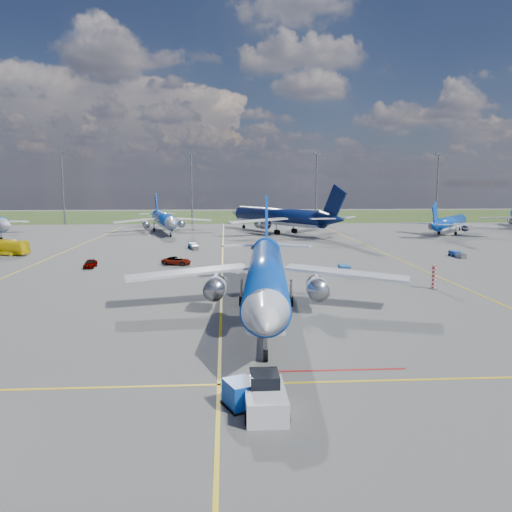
{
  "coord_description": "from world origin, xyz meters",
  "views": [
    {
      "loc": [
        0.49,
        -50.59,
        12.8
      ],
      "look_at": [
        4.25,
        9.85,
        4.0
      ],
      "focal_mm": 35.0,
      "sensor_mm": 36.0,
      "label": 1
    }
  ],
  "objects": [
    {
      "name": "taxiway_lines",
      "position": [
        0.17,
        27.7,
        0.01
      ],
      "size": [
        60.25,
        160.0,
        0.02
      ],
      "color": "yellow",
      "rests_on": "ground"
    },
    {
      "name": "service_car_b",
      "position": [
        -7.27,
        28.34,
        0.65
      ],
      "size": [
        5.04,
        3.21,
        1.3
      ],
      "primitive_type": "imported",
      "rotation": [
        0.0,
        0.0,
        1.33
      ],
      "color": "#999999",
      "rests_on": "ground"
    },
    {
      "name": "uld_container",
      "position": [
        1.27,
        -23.21,
        0.76
      ],
      "size": [
        2.14,
        2.35,
        1.52
      ],
      "primitive_type": "cube",
      "rotation": [
        0.0,
        0.0,
        0.4
      ],
      "color": "#0D44BA",
      "rests_on": "ground"
    },
    {
      "name": "baggage_tug_e",
      "position": [
        41.21,
        33.86,
        0.45
      ],
      "size": [
        1.41,
        4.31,
        0.95
      ],
      "rotation": [
        0.0,
        0.0,
        0.07
      ],
      "color": "#1C45A9",
      "rests_on": "ground"
    },
    {
      "name": "service_car_a",
      "position": [
        -20.25,
        26.36,
        0.66
      ],
      "size": [
        1.61,
        3.88,
        1.31
      ],
      "primitive_type": "imported",
      "rotation": [
        0.0,
        0.0,
        0.02
      ],
      "color": "#999999",
      "rests_on": "ground"
    },
    {
      "name": "warning_post",
      "position": [
        26.0,
        8.0,
        1.5
      ],
      "size": [
        0.5,
        0.5,
        3.0
      ],
      "primitive_type": "cylinder",
      "color": "red",
      "rests_on": "ground"
    },
    {
      "name": "ground",
      "position": [
        0.0,
        0.0,
        0.0
      ],
      "size": [
        400.0,
        400.0,
        0.0
      ],
      "primitive_type": "plane",
      "color": "#52524F",
      "rests_on": "ground"
    },
    {
      "name": "baggage_tug_c",
      "position": [
        -5.79,
        48.01,
        0.5
      ],
      "size": [
        2.32,
        4.89,
        1.06
      ],
      "rotation": [
        0.0,
        0.0,
        0.23
      ],
      "color": "#1B63A2",
      "rests_on": "ground"
    },
    {
      "name": "service_car_c",
      "position": [
        7.9,
        47.98,
        0.74
      ],
      "size": [
        5.25,
        4.78,
        1.47
      ],
      "primitive_type": "imported",
      "rotation": [
        0.0,
        0.0,
        -0.89
      ],
      "color": "#999999",
      "rests_on": "ground"
    },
    {
      "name": "floodlight_masts",
      "position": [
        10.0,
        110.0,
        12.56
      ],
      "size": [
        202.2,
        0.5,
        22.7
      ],
      "color": "slate",
      "rests_on": "ground"
    },
    {
      "name": "apron_bus",
      "position": [
        -39.91,
        41.47,
        1.41
      ],
      "size": [
        10.37,
        4.95,
        2.82
      ],
      "primitive_type": "imported",
      "rotation": [
        0.0,
        0.0,
        1.3
      ],
      "color": "yellow",
      "rests_on": "ground"
    },
    {
      "name": "bg_jet_ne",
      "position": [
        57.93,
        73.39,
        0.0
      ],
      "size": [
        39.98,
        41.26,
        8.6
      ],
      "primitive_type": null,
      "rotation": [
        0.0,
        0.0,
        2.47
      ],
      "color": "#0D46BA",
      "rests_on": "ground"
    },
    {
      "name": "main_airliner",
      "position": [
        4.52,
        -2.06,
        0.0
      ],
      "size": [
        35.26,
        44.33,
        10.94
      ],
      "primitive_type": null,
      "rotation": [
        0.0,
        0.0,
        -0.08
      ],
      "color": "#0D46BA",
      "rests_on": "ground"
    },
    {
      "name": "bg_jet_n",
      "position": [
        14.41,
        79.37,
        0.0
      ],
      "size": [
        55.62,
        58.89,
        12.3
      ],
      "primitive_type": null,
      "rotation": [
        0.0,
        0.0,
        3.72
      ],
      "color": "#07133F",
      "rests_on": "ground"
    },
    {
      "name": "bg_jet_nnw",
      "position": [
        -15.75,
        82.77,
        0.0
      ],
      "size": [
        36.98,
        43.46,
        9.84
      ],
      "primitive_type": null,
      "rotation": [
        0.0,
        0.0,
        0.25
      ],
      "color": "#0D46BA",
      "rests_on": "ground"
    },
    {
      "name": "pushback_tug",
      "position": [
        2.66,
        -23.85,
        0.84
      ],
      "size": [
        2.28,
        6.11,
        2.07
      ],
      "rotation": [
        0.0,
        0.0,
        -0.0
      ],
      "color": "silver",
      "rests_on": "ground"
    },
    {
      "name": "baggage_tug_w",
      "position": [
        17.62,
        18.8,
        0.52
      ],
      "size": [
        1.59,
        5.03,
        1.11
      ],
      "rotation": [
        0.0,
        0.0,
        -0.06
      ],
      "color": "#1A5BA1",
      "rests_on": "ground"
    },
    {
      "name": "grass_strip",
      "position": [
        0.0,
        150.0,
        0.0
      ],
      "size": [
        400.0,
        80.0,
        0.01
      ],
      "primitive_type": "cube",
      "color": "#2D4719",
      "rests_on": "ground"
    }
  ]
}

